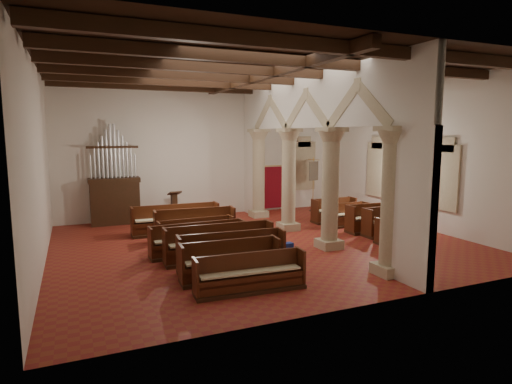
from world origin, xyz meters
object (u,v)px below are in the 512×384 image
at_px(pipe_organ, 115,192).
at_px(aisle_pew_0, 398,234).
at_px(lectern, 174,208).
at_px(nave_pew_0, 250,279).
at_px(processional_banner, 313,194).

distance_m(pipe_organ, aisle_pew_0, 11.62).
bearing_deg(lectern, nave_pew_0, -100.64).
distance_m(nave_pew_0, aisle_pew_0, 6.97).
relative_size(processional_banner, aisle_pew_0, 1.64).
relative_size(pipe_organ, processional_banner, 1.63).
xyz_separation_m(lectern, processional_banner, (6.92, -0.47, 0.28)).
relative_size(pipe_organ, nave_pew_0, 1.55).
bearing_deg(processional_banner, lectern, 162.88).
bearing_deg(nave_pew_0, aisle_pew_0, 22.09).
distance_m(pipe_organ, processional_banner, 9.47).
distance_m(lectern, aisle_pew_0, 9.64).
xyz_separation_m(processional_banner, aisle_pew_0, (-0.54, -6.75, -0.52)).
height_order(nave_pew_0, aisle_pew_0, nave_pew_0).
bearing_deg(aisle_pew_0, lectern, 134.96).
bearing_deg(pipe_organ, processional_banner, -3.99).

